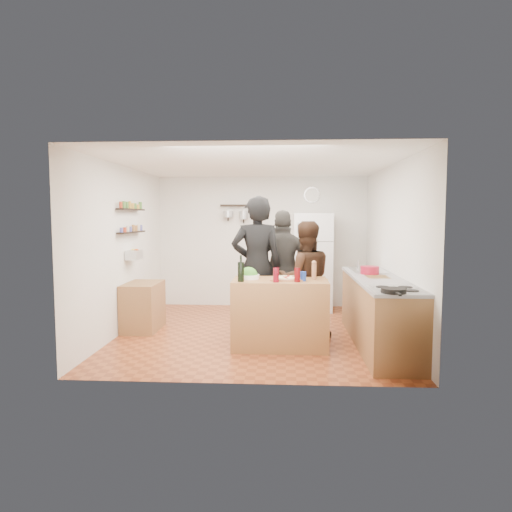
# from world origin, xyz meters

# --- Properties ---
(room_shell) EXTENTS (4.20, 4.20, 4.20)m
(room_shell) POSITION_xyz_m (0.00, 0.39, 1.25)
(room_shell) COLOR brown
(room_shell) RESTS_ON ground
(prep_island) EXTENTS (1.25, 0.72, 0.91)m
(prep_island) POSITION_xyz_m (0.37, -0.72, 0.46)
(prep_island) COLOR #926035
(prep_island) RESTS_ON floor
(pizza_board) EXTENTS (0.42, 0.34, 0.02)m
(pizza_board) POSITION_xyz_m (0.45, -0.74, 0.92)
(pizza_board) COLOR brown
(pizza_board) RESTS_ON prep_island
(pizza) EXTENTS (0.34, 0.34, 0.02)m
(pizza) POSITION_xyz_m (0.45, -0.74, 0.94)
(pizza) COLOR beige
(pizza) RESTS_ON pizza_board
(salad_bowl) EXTENTS (0.29, 0.29, 0.06)m
(salad_bowl) POSITION_xyz_m (-0.05, -0.67, 0.94)
(salad_bowl) COLOR white
(salad_bowl) RESTS_ON prep_island
(wine_bottle) EXTENTS (0.08, 0.08, 0.25)m
(wine_bottle) POSITION_xyz_m (-0.13, -0.94, 1.04)
(wine_bottle) COLOR black
(wine_bottle) RESTS_ON prep_island
(wine_glass_near) EXTENTS (0.08, 0.08, 0.18)m
(wine_glass_near) POSITION_xyz_m (0.32, -0.96, 1.00)
(wine_glass_near) COLOR #620814
(wine_glass_near) RESTS_ON prep_island
(wine_glass_far) EXTENTS (0.07, 0.07, 0.18)m
(wine_glass_far) POSITION_xyz_m (0.59, -0.92, 1.00)
(wine_glass_far) COLOR #56070A
(wine_glass_far) RESTS_ON prep_island
(pepper_mill) EXTENTS (0.06, 0.06, 0.20)m
(pepper_mill) POSITION_xyz_m (0.82, -0.67, 1.01)
(pepper_mill) COLOR #9C6241
(pepper_mill) RESTS_ON prep_island
(salt_canister) EXTENTS (0.08, 0.08, 0.12)m
(salt_canister) POSITION_xyz_m (0.67, -0.84, 0.97)
(salt_canister) COLOR navy
(salt_canister) RESTS_ON prep_island
(person_left) EXTENTS (0.79, 0.57, 2.04)m
(person_left) POSITION_xyz_m (0.03, -0.13, 1.02)
(person_left) COLOR black
(person_left) RESTS_ON floor
(person_center) EXTENTS (0.91, 0.76, 1.68)m
(person_center) POSITION_xyz_m (0.72, -0.19, 0.84)
(person_center) COLOR black
(person_center) RESTS_ON floor
(person_back) EXTENTS (1.09, 0.47, 1.84)m
(person_back) POSITION_xyz_m (0.42, 0.28, 0.92)
(person_back) COLOR #2A2825
(person_back) RESTS_ON floor
(counter_run) EXTENTS (0.63, 2.63, 0.90)m
(counter_run) POSITION_xyz_m (1.70, -0.55, 0.45)
(counter_run) COLOR #9E7042
(counter_run) RESTS_ON floor
(stove_top) EXTENTS (0.60, 0.62, 0.02)m
(stove_top) POSITION_xyz_m (1.70, -1.50, 0.91)
(stove_top) COLOR white
(stove_top) RESTS_ON counter_run
(skillet) EXTENTS (0.27, 0.27, 0.05)m
(skillet) POSITION_xyz_m (1.60, -1.77, 0.95)
(skillet) COLOR black
(skillet) RESTS_ON stove_top
(sink) EXTENTS (0.50, 0.80, 0.03)m
(sink) POSITION_xyz_m (1.70, 0.30, 0.92)
(sink) COLOR silver
(sink) RESTS_ON counter_run
(cutting_board) EXTENTS (0.30, 0.40, 0.02)m
(cutting_board) POSITION_xyz_m (1.70, -0.42, 0.91)
(cutting_board) COLOR olive
(cutting_board) RESTS_ON counter_run
(red_bowl) EXTENTS (0.26, 0.26, 0.11)m
(red_bowl) POSITION_xyz_m (1.65, -0.13, 0.97)
(red_bowl) COLOR maroon
(red_bowl) RESTS_ON counter_run
(fridge) EXTENTS (0.70, 0.68, 1.80)m
(fridge) POSITION_xyz_m (0.95, 1.75, 0.90)
(fridge) COLOR white
(fridge) RESTS_ON floor
(wall_clock) EXTENTS (0.30, 0.03, 0.30)m
(wall_clock) POSITION_xyz_m (0.95, 2.08, 2.15)
(wall_clock) COLOR silver
(wall_clock) RESTS_ON back_wall
(spice_shelf_lower) EXTENTS (0.12, 1.00, 0.02)m
(spice_shelf_lower) POSITION_xyz_m (-1.93, 0.20, 1.50)
(spice_shelf_lower) COLOR black
(spice_shelf_lower) RESTS_ON left_wall
(spice_shelf_upper) EXTENTS (0.12, 1.00, 0.02)m
(spice_shelf_upper) POSITION_xyz_m (-1.93, 0.20, 1.85)
(spice_shelf_upper) COLOR black
(spice_shelf_upper) RESTS_ON left_wall
(produce_basket) EXTENTS (0.18, 0.35, 0.14)m
(produce_basket) POSITION_xyz_m (-1.90, 0.20, 1.15)
(produce_basket) COLOR silver
(produce_basket) RESTS_ON left_wall
(side_table) EXTENTS (0.50, 0.80, 0.73)m
(side_table) POSITION_xyz_m (-1.74, 0.08, 0.36)
(side_table) COLOR olive
(side_table) RESTS_ON floor
(pot_rack) EXTENTS (0.90, 0.04, 0.04)m
(pot_rack) POSITION_xyz_m (-0.35, 2.00, 1.95)
(pot_rack) COLOR black
(pot_rack) RESTS_ON back_wall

